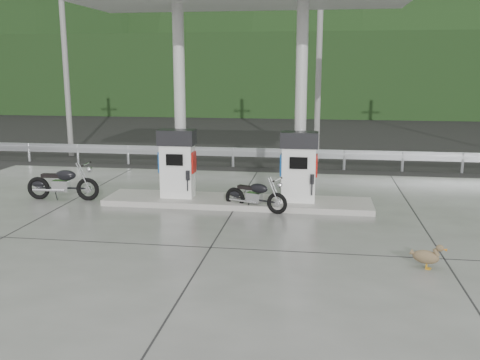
# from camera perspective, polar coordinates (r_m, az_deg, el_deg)

# --- Properties ---
(ground) EXTENTS (160.00, 160.00, 0.00)m
(ground) POSITION_cam_1_polar(r_m,az_deg,el_deg) (11.76, -2.17, -5.73)
(ground) COLOR black
(ground) RESTS_ON ground
(forecourt_apron) EXTENTS (18.00, 14.00, 0.02)m
(forecourt_apron) POSITION_cam_1_polar(r_m,az_deg,el_deg) (11.75, -2.17, -5.68)
(forecourt_apron) COLOR slate
(forecourt_apron) RESTS_ON ground
(pump_island) EXTENTS (7.00, 1.40, 0.15)m
(pump_island) POSITION_cam_1_polar(r_m,az_deg,el_deg) (14.10, -0.31, -2.32)
(pump_island) COLOR #9E9A93
(pump_island) RESTS_ON forecourt_apron
(gas_pump_left) EXTENTS (0.95, 0.55, 1.80)m
(gas_pump_left) POSITION_cam_1_polar(r_m,az_deg,el_deg) (14.22, -6.70, 1.74)
(gas_pump_left) COLOR white
(gas_pump_left) RESTS_ON pump_island
(gas_pump_right) EXTENTS (0.95, 0.55, 1.80)m
(gas_pump_right) POSITION_cam_1_polar(r_m,az_deg,el_deg) (13.75, 6.29, 1.40)
(gas_pump_right) COLOR white
(gas_pump_right) RESTS_ON pump_island
(canopy_column_left) EXTENTS (0.30, 0.30, 5.00)m
(canopy_column_left) POSITION_cam_1_polar(r_m,az_deg,el_deg) (14.42, -6.44, 8.29)
(canopy_column_left) COLOR silver
(canopy_column_left) RESTS_ON pump_island
(canopy_column_right) EXTENTS (0.30, 0.30, 5.00)m
(canopy_column_right) POSITION_cam_1_polar(r_m,az_deg,el_deg) (13.95, 6.51, 8.17)
(canopy_column_right) COLOR silver
(canopy_column_right) RESTS_ON pump_island
(guardrail) EXTENTS (26.00, 0.16, 1.42)m
(guardrail) POSITION_cam_1_polar(r_m,az_deg,el_deg) (19.33, 2.18, 3.42)
(guardrail) COLOR #B1B5B9
(guardrail) RESTS_ON ground
(road) EXTENTS (60.00, 7.00, 0.01)m
(road) POSITION_cam_1_polar(r_m,az_deg,el_deg) (22.88, 3.13, 2.94)
(road) COLOR black
(road) RESTS_ON ground
(utility_pole_a) EXTENTS (0.22, 0.22, 8.00)m
(utility_pole_a) POSITION_cam_1_polar(r_m,az_deg,el_deg) (22.86, -18.16, 12.43)
(utility_pole_a) COLOR gray
(utility_pole_a) RESTS_ON ground
(utility_pole_b) EXTENTS (0.22, 0.22, 8.00)m
(utility_pole_b) POSITION_cam_1_polar(r_m,az_deg,el_deg) (20.51, 8.44, 13.00)
(utility_pole_b) COLOR gray
(utility_pole_b) RESTS_ON ground
(tree_band) EXTENTS (80.00, 6.00, 6.00)m
(tree_band) POSITION_cam_1_polar(r_m,az_deg,el_deg) (41.07, 5.65, 11.06)
(tree_band) COLOR black
(tree_band) RESTS_ON ground
(forested_hills) EXTENTS (100.00, 40.00, 140.00)m
(forested_hills) POSITION_cam_1_polar(r_m,az_deg,el_deg) (71.13, 6.85, 8.94)
(forested_hills) COLOR black
(forested_hills) RESTS_ON ground
(motorcycle_left) EXTENTS (1.91, 0.69, 0.89)m
(motorcycle_left) POSITION_cam_1_polar(r_m,az_deg,el_deg) (15.30, -18.39, -0.38)
(motorcycle_left) COLOR black
(motorcycle_left) RESTS_ON forecourt_apron
(motorcycle_right) EXTENTS (1.69, 1.04, 0.77)m
(motorcycle_right) POSITION_cam_1_polar(r_m,az_deg,el_deg) (13.42, 1.68, -1.70)
(motorcycle_right) COLOR black
(motorcycle_right) RESTS_ON forecourt_apron
(duck) EXTENTS (0.59, 0.35, 0.41)m
(duck) POSITION_cam_1_polar(r_m,az_deg,el_deg) (10.24, 19.20, -7.78)
(duck) COLOR brown
(duck) RESTS_ON forecourt_apron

